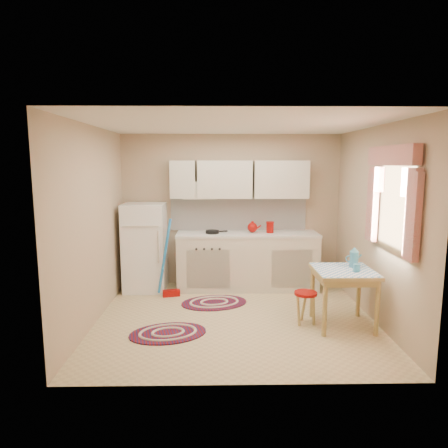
{
  "coord_description": "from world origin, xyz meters",
  "views": [
    {
      "loc": [
        -0.23,
        -5.02,
        2.03
      ],
      "look_at": [
        -0.14,
        0.25,
        1.23
      ],
      "focal_mm": 32.0,
      "sensor_mm": 36.0,
      "label": 1
    }
  ],
  "objects": [
    {
      "name": "rug_left",
      "position": [
        -0.83,
        -0.47,
        0.01
      ],
      "size": [
        1.05,
        0.82,
        0.02
      ],
      "primitive_type": null,
      "rotation": [
        0.0,
        0.0,
        0.24
      ],
      "color": "maroon",
      "rests_on": "ground"
    },
    {
      "name": "frying_pan",
      "position": [
        -0.31,
        1.25,
        0.94
      ],
      "size": [
        0.25,
        0.25,
        0.05
      ],
      "primitive_type": "cylinder",
      "rotation": [
        0.0,
        0.0,
        0.18
      ],
      "color": "black",
      "rests_on": "countertop"
    },
    {
      "name": "room_shell",
      "position": [
        0.16,
        0.24,
        1.6
      ],
      "size": [
        3.64,
        3.6,
        2.52
      ],
      "color": "tan",
      "rests_on": "ground"
    },
    {
      "name": "stool",
      "position": [
        0.89,
        -0.19,
        0.21
      ],
      "size": [
        0.3,
        0.3,
        0.42
      ],
      "primitive_type": "cylinder",
      "rotation": [
        0.0,
        0.0,
        -0.05
      ],
      "color": "#930805",
      "rests_on": "ground"
    },
    {
      "name": "rug_center",
      "position": [
        -0.28,
        0.58,
        0.01
      ],
      "size": [
        1.08,
        0.83,
        0.02
      ],
      "primitive_type": null,
      "rotation": [
        0.0,
        0.0,
        0.21
      ],
      "color": "maroon",
      "rests_on": "ground"
    },
    {
      "name": "broom",
      "position": [
        -0.94,
        0.9,
        0.6
      ],
      "size": [
        0.3,
        0.18,
        1.2
      ],
      "primitive_type": null,
      "rotation": [
        0.0,
        0.0,
        0.23
      ],
      "color": "#207BCD",
      "rests_on": "ground"
    },
    {
      "name": "base_cabinets",
      "position": [
        0.26,
        1.3,
        0.44
      ],
      "size": [
        2.25,
        0.6,
        0.88
      ],
      "primitive_type": "cube",
      "color": "beige",
      "rests_on": "ground"
    },
    {
      "name": "fridge",
      "position": [
        -1.39,
        1.25,
        0.7
      ],
      "size": [
        0.65,
        0.6,
        1.4
      ],
      "primitive_type": "cube",
      "color": "white",
      "rests_on": "ground"
    },
    {
      "name": "coffee_pot",
      "position": [
        1.5,
        -0.13,
        0.86
      ],
      "size": [
        0.16,
        0.14,
        0.27
      ],
      "primitive_type": null,
      "rotation": [
        0.0,
        0.0,
        -0.21
      ],
      "color": "teal",
      "rests_on": "table"
    },
    {
      "name": "countertop",
      "position": [
        0.26,
        1.3,
        0.9
      ],
      "size": [
        2.27,
        0.62,
        0.04
      ],
      "primitive_type": "cube",
      "color": "silver",
      "rests_on": "base_cabinets"
    },
    {
      "name": "red_kettle",
      "position": [
        0.34,
        1.3,
        1.01
      ],
      "size": [
        0.2,
        0.18,
        0.18
      ],
      "primitive_type": null,
      "rotation": [
        0.0,
        0.0,
        0.14
      ],
      "color": "#930805",
      "rests_on": "countertop"
    },
    {
      "name": "red_canister",
      "position": [
        0.62,
        1.3,
        1.0
      ],
      "size": [
        0.14,
        0.14,
        0.16
      ],
      "primitive_type": "cylinder",
      "rotation": [
        0.0,
        0.0,
        -0.2
      ],
      "color": "#930805",
      "rests_on": "countertop"
    },
    {
      "name": "table",
      "position": [
        1.34,
        -0.25,
        0.36
      ],
      "size": [
        0.72,
        0.72,
        0.72
      ],
      "primitive_type": "cube",
      "color": "tan",
      "rests_on": "ground"
    },
    {
      "name": "mug",
      "position": [
        1.46,
        -0.35,
        0.77
      ],
      "size": [
        0.09,
        0.09,
        0.1
      ],
      "primitive_type": "cylinder",
      "rotation": [
        0.0,
        0.0,
        -0.12
      ],
      "color": "teal",
      "rests_on": "table"
    }
  ]
}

